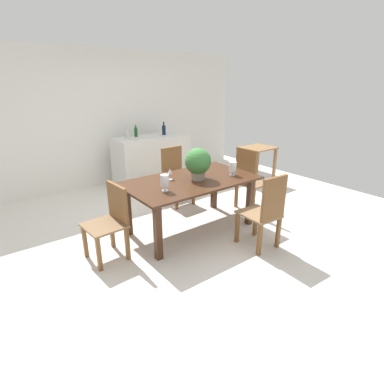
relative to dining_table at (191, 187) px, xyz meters
name	(u,v)px	position (x,y,z in m)	size (l,w,h in m)	color
ground_plane	(184,224)	(0.00, 0.18, -0.64)	(7.04, 7.04, 0.00)	silver
back_wall	(106,119)	(0.00, 2.78, 0.66)	(6.40, 0.10, 2.60)	white
dining_table	(191,187)	(0.00, 0.00, 0.00)	(1.82, 1.04, 0.75)	#422616
chair_foot_end	(249,177)	(1.17, 0.00, -0.08)	(0.43, 0.45, 1.03)	brown
chair_head_end	(111,218)	(-1.18, 0.01, -0.14)	(0.46, 0.48, 0.90)	brown
chair_far_right	(175,173)	(0.41, 0.98, -0.11)	(0.45, 0.43, 0.97)	brown
chair_near_right	(266,210)	(0.40, -0.99, -0.11)	(0.44, 0.49, 0.98)	brown
flower_centerpiece	(198,162)	(0.09, -0.04, 0.34)	(0.36, 0.36, 0.43)	gray
crystal_vase_left	(233,167)	(0.59, -0.20, 0.23)	(0.11, 0.11, 0.20)	silver
crystal_vase_center_near	(165,181)	(-0.53, -0.18, 0.24)	(0.11, 0.11, 0.21)	silver
wine_glass	(170,172)	(-0.22, 0.18, 0.22)	(0.06, 0.06, 0.16)	silver
kitchen_counter	(152,161)	(0.59, 2.08, -0.15)	(1.47, 0.66, 0.99)	silver
wine_bottle_amber	(136,132)	(0.34, 2.21, 0.44)	(0.06, 0.06, 0.23)	#194C1E
wine_bottle_tall	(164,130)	(0.90, 2.09, 0.45)	(0.07, 0.07, 0.26)	#0F1E38
wine_bottle_green	(127,134)	(0.11, 2.11, 0.45)	(0.07, 0.07, 0.27)	#B2BFB7
side_table	(257,156)	(2.35, 0.86, -0.07)	(0.68, 0.54, 0.75)	olive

